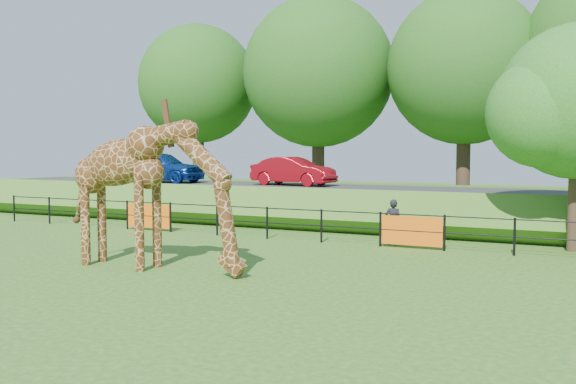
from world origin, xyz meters
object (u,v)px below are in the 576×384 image
object	(u,v)px
giraffe	(153,195)
car_blue	(160,167)
car_red	(293,171)
visitor	(393,222)

from	to	relation	value
giraffe	car_blue	size ratio (longest dim) A/B	1.20
giraffe	car_red	size ratio (longest dim) A/B	1.39
car_red	visitor	size ratio (longest dim) A/B	2.63
giraffe	car_red	bearing A→B (deg)	100.61
giraffe	visitor	world-z (taller)	giraffe
car_blue	giraffe	bearing A→B (deg)	-146.22
car_blue	car_red	bearing A→B (deg)	-88.37
giraffe	car_red	xyz separation A→B (m)	(-2.03, 12.77, 0.14)
car_blue	visitor	bearing A→B (deg)	-115.07
car_red	car_blue	bearing A→B (deg)	100.60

